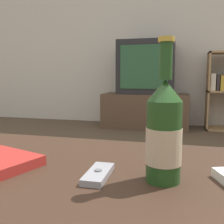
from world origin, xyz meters
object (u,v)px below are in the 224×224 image
object	(u,v)px
tv_stand	(145,111)
beer_bottle	(164,132)
cell_phone	(98,174)
television	(146,67)

from	to	relation	value
tv_stand	beer_bottle	bearing A→B (deg)	-81.82
beer_bottle	cell_phone	distance (m)	0.17
beer_bottle	cell_phone	size ratio (longest dim) A/B	2.48
beer_bottle	tv_stand	bearing A→B (deg)	98.18
television	cell_phone	world-z (taller)	television
tv_stand	cell_phone	xyz separation A→B (m)	(0.25, -2.73, 0.21)
television	beer_bottle	distance (m)	2.75
tv_stand	cell_phone	size ratio (longest dim) A/B	8.87
tv_stand	television	world-z (taller)	television
tv_stand	television	size ratio (longest dim) A/B	1.56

